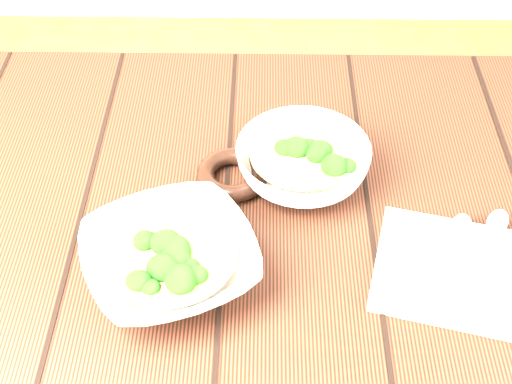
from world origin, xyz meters
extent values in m
cube|color=#37190F|center=(0.00, 0.00, 0.73)|extent=(1.20, 0.80, 0.04)
cube|color=#37190F|center=(0.54, 0.34, 0.35)|extent=(0.07, 0.07, 0.71)
imported|color=silver|center=(-0.08, -0.09, 0.78)|extent=(0.28, 0.28, 0.05)
cylinder|color=olive|center=(-0.08, -0.09, 0.79)|extent=(0.17, 0.17, 0.00)
ellipsoid|color=#1E6817|center=(-0.06, -0.09, 0.80)|extent=(0.03, 0.03, 0.03)
ellipsoid|color=#1E6817|center=(-0.07, -0.06, 0.80)|extent=(0.03, 0.03, 0.03)
ellipsoid|color=#1E6817|center=(-0.10, -0.05, 0.80)|extent=(0.03, 0.03, 0.03)
ellipsoid|color=#1E6817|center=(-0.11, -0.08, 0.80)|extent=(0.03, 0.03, 0.03)
ellipsoid|color=#1E6817|center=(-0.12, -0.11, 0.80)|extent=(0.03, 0.03, 0.03)
ellipsoid|color=#1E6817|center=(-0.11, -0.14, 0.80)|extent=(0.03, 0.03, 0.03)
ellipsoid|color=#1E6817|center=(-0.07, -0.12, 0.80)|extent=(0.03, 0.03, 0.03)
ellipsoid|color=#1E6817|center=(-0.04, -0.12, 0.80)|extent=(0.03, 0.03, 0.03)
imported|color=silver|center=(0.09, 0.08, 0.78)|extent=(0.23, 0.23, 0.06)
cylinder|color=olive|center=(0.09, 0.08, 0.80)|extent=(0.15, 0.15, 0.00)
ellipsoid|color=#1E6817|center=(0.11, 0.09, 0.81)|extent=(0.03, 0.03, 0.03)
ellipsoid|color=#1E6817|center=(0.09, 0.11, 0.81)|extent=(0.03, 0.03, 0.03)
ellipsoid|color=#1E6817|center=(0.05, 0.10, 0.81)|extent=(0.03, 0.03, 0.03)
ellipsoid|color=#1E6817|center=(0.07, 0.06, 0.81)|extent=(0.03, 0.03, 0.03)
ellipsoid|color=#1E6817|center=(0.11, 0.05, 0.81)|extent=(0.03, 0.03, 0.03)
torus|color=black|center=(-0.01, 0.08, 0.76)|extent=(0.11, 0.11, 0.03)
cube|color=beige|center=(0.28, -0.09, 0.76)|extent=(0.25, 0.22, 0.01)
cylinder|color=beige|center=(0.27, -0.10, 0.76)|extent=(0.05, 0.13, 0.01)
ellipsoid|color=beige|center=(0.30, -0.02, 0.76)|extent=(0.04, 0.06, 0.01)
cylinder|color=beige|center=(0.31, -0.08, 0.76)|extent=(0.07, 0.12, 0.01)
ellipsoid|color=beige|center=(0.35, -0.01, 0.76)|extent=(0.05, 0.06, 0.01)
camera|label=1|loc=(0.03, -0.66, 1.47)|focal=50.00mm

